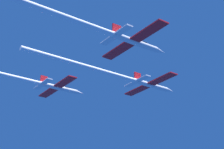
# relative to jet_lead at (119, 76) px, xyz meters

# --- Properties ---
(jet_lead) EXTENTS (20.87, 50.13, 3.46)m
(jet_lead) POSITION_rel_jet_lead_xyz_m (0.00, 0.00, 0.00)
(jet_lead) COLOR white
(jet_left_wing) EXTENTS (20.87, 48.66, 3.46)m
(jet_left_wing) POSITION_rel_jet_lead_xyz_m (-21.04, -19.45, 1.40)
(jet_left_wing) COLOR white
(jet_right_wing) EXTENTS (20.87, 43.12, 3.46)m
(jet_right_wing) POSITION_rel_jet_lead_xyz_m (18.28, -17.92, -0.27)
(jet_right_wing) COLOR white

